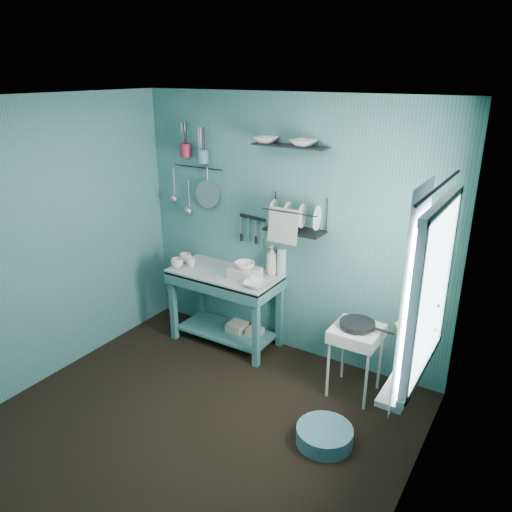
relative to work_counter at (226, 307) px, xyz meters
The scene contains 35 objects.
floor 1.41m from the work_counter, 65.89° to the right, with size 3.20×3.20×0.00m, color black.
ceiling 2.51m from the work_counter, 65.89° to the right, with size 3.20×3.20×0.00m, color silver.
wall_back 1.05m from the work_counter, 25.17° to the left, with size 3.20×3.20×0.00m, color #346C6B.
wall_left 1.83m from the work_counter, 130.14° to the right, with size 3.00×3.00×0.00m, color #346C6B.
wall_right 2.63m from the work_counter, 29.91° to the right, with size 3.00×3.00×0.00m, color #346C6B.
work_counter is the anchor object (origin of this frame).
mug_left 0.67m from the work_counter, 161.57° to the right, with size 0.12×0.12×0.10m, color silver.
mug_mid 0.58m from the work_counter, behind, with size 0.10×0.10×0.09m, color silver.
mug_right 0.67m from the work_counter, behind, with size 0.12×0.12×0.10m, color silver.
wash_tub 0.51m from the work_counter, ahead, with size 0.28×0.22×0.10m, color beige.
tub_bowl 0.58m from the work_counter, ahead, with size 0.20×0.20×0.06m, color silver.
soap_bottle 0.71m from the work_counter, 25.46° to the left, with size 0.12×0.12×0.30m, color beige.
water_bottle 0.78m from the work_counter, 22.93° to the left, with size 0.09×0.09×0.28m, color #B2C0C7.
counter_bowl 0.63m from the work_counter, 18.43° to the right, with size 0.22×0.22×0.05m, color silver.
hotplate_stand 1.46m from the work_counter, ahead, with size 0.40×0.40×0.64m, color silver.
frying_pan 1.48m from the work_counter, ahead, with size 0.30×0.30×0.04m, color black.
knife_strip 0.97m from the work_counter, 51.80° to the left, with size 0.32×0.02×0.03m, color black.
dish_rack 1.27m from the work_counter, 10.63° to the left, with size 0.55×0.24×0.32m, color black.
upper_shelf 1.78m from the work_counter, 14.64° to the left, with size 0.70×0.18×0.01m, color black.
shelf_bowl_left 1.71m from the work_counter, 23.40° to the left, with size 0.21×0.21×0.05m, color silver.
shelf_bowl_right 1.85m from the work_counter, 12.15° to the left, with size 0.22×0.22×0.05m, color silver.
utensil_cup_magenta 1.64m from the work_counter, 162.62° to the left, with size 0.11×0.11×0.13m, color maroon.
utensil_cup_teal 1.54m from the work_counter, 153.53° to the left, with size 0.11×0.11×0.13m, color teal.
colander 1.17m from the work_counter, 148.74° to the left, with size 0.28×0.28×0.03m, color #9FA1A7.
ladle_outer 1.42m from the work_counter, 164.38° to the left, with size 0.01×0.01×0.30m, color #9FA1A7.
ladle_inner 1.24m from the work_counter, 159.72° to the left, with size 0.01×0.01×0.30m, color #9FA1A7.
hook_rail 1.45m from the work_counter, 153.66° to the left, with size 0.01×0.01×0.60m, color black.
window_glass 2.49m from the work_counter, 20.25° to the right, with size 1.10×1.10×0.00m, color white.
windowsill 2.24m from the work_counter, 21.02° to the right, with size 0.16×0.95×0.04m, color silver.
curtain 2.57m from the work_counter, 27.70° to the right, with size 1.35×1.35×0.00m, color white.
curtain_rod 2.78m from the work_counter, 20.65° to the right, with size 0.02×0.02×1.05m, color black.
potted_plant 2.21m from the work_counter, 16.38° to the right, with size 0.28×0.28×0.51m, color #28642D.
storage_tin_large 0.30m from the work_counter, 26.57° to the left, with size 0.18×0.18×0.22m, color tan.
storage_tin_small 0.43m from the work_counter, 14.93° to the left, with size 0.15×0.15×0.20m, color tan.
floor_basin 1.76m from the work_counter, 29.58° to the right, with size 0.43×0.43×0.13m, color teal.
Camera 1 is at (2.12, -2.50, 2.68)m, focal length 35.00 mm.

